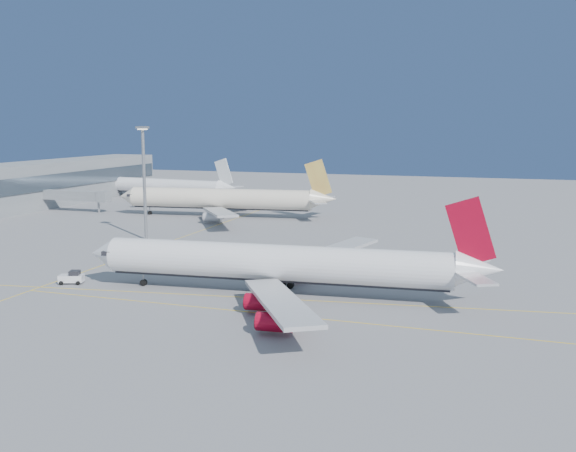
% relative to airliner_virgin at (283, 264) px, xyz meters
% --- Properties ---
extents(ground, '(500.00, 500.00, 0.00)m').
position_rel_airliner_virgin_xyz_m(ground, '(-1.27, 3.02, -5.14)').
color(ground, slate).
rests_on(ground, ground).
extents(terminal, '(18.40, 110.00, 15.00)m').
position_rel_airliner_virgin_xyz_m(terminal, '(-116.20, 88.02, 2.37)').
color(terminal, gray).
rests_on(terminal, ground).
extents(jet_bridge, '(23.60, 3.60, 6.90)m').
position_rel_airliner_virgin_xyz_m(jet_bridge, '(-94.37, 75.02, 0.03)').
color(jet_bridge, gray).
rests_on(jet_bridge, ground).
extents(taxiway_lines, '(118.86, 140.00, 0.02)m').
position_rel_airliner_virgin_xyz_m(taxiway_lines, '(-15.98, 9.36, -5.13)').
color(taxiway_lines, yellow).
rests_on(taxiway_lines, ground).
extents(airliner_virgin, '(69.19, 61.93, 17.06)m').
position_rel_airliner_virgin_xyz_m(airliner_virgin, '(0.00, 0.00, 0.00)').
color(airliner_virgin, white).
rests_on(airliner_virgin, ground).
extents(airliner_etihad, '(68.04, 62.45, 17.76)m').
position_rel_airliner_virgin_xyz_m(airliner_etihad, '(-45.66, 79.39, 0.26)').
color(airliner_etihad, beige).
rests_on(airliner_etihad, ground).
extents(airliner_third, '(59.15, 54.17, 15.87)m').
position_rel_airliner_virgin_xyz_m(airliner_third, '(-84.90, 114.97, -0.34)').
color(airliner_third, white).
rests_on(airliner_third, ground).
extents(pushback_tug, '(4.60, 3.60, 2.33)m').
position_rel_airliner_virgin_xyz_m(pushback_tug, '(-37.59, -4.72, -4.06)').
color(pushback_tug, white).
rests_on(pushback_tug, ground).
extents(light_mast, '(2.35, 2.35, 27.22)m').
position_rel_airliner_virgin_xyz_m(light_mast, '(-47.97, 37.61, 10.92)').
color(light_mast, gray).
rests_on(light_mast, ground).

